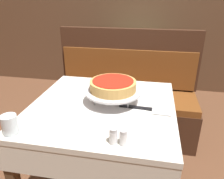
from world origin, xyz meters
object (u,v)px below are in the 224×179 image
dining_table_front (103,120)px  dining_table_rear (134,54)px  salt_shaker (113,136)px  deep_dish_pizza (113,85)px  pizza_server (147,109)px  pepper_shaker (123,137)px  pizza_pan_stand (113,91)px  condiment_caddy (131,43)px  booth_bench (125,105)px  water_glass_near (10,124)px

dining_table_front → dining_table_rear: (0.04, 1.60, 0.01)m
salt_shaker → deep_dish_pizza: bearing=100.9°
dining_table_front → pizza_server: (0.26, -0.02, 0.11)m
dining_table_front → pepper_shaker: bearing=-63.2°
pizza_pan_stand → condiment_caddy: size_ratio=2.14×
booth_bench → pizza_pan_stand: (0.02, -0.78, 0.50)m
pizza_pan_stand → booth_bench: bearing=91.7°
booth_bench → pepper_shaker: (0.14, -1.16, 0.46)m
dining_table_rear → condiment_caddy: condiment_caddy is taller
pizza_server → water_glass_near: (-0.62, -0.34, 0.04)m
pizza_server → dining_table_rear: bearing=98.0°
booth_bench → condiment_caddy: 0.85m
water_glass_near → salt_shaker: water_glass_near is taller
dining_table_rear → pepper_shaker: 1.95m
dining_table_front → water_glass_near: bearing=-135.0°
water_glass_near → salt_shaker: 0.49m
pepper_shaker → condiment_caddy: bearing=95.4°
dining_table_front → booth_bench: 0.88m
pepper_shaker → pizza_pan_stand: bearing=107.0°
salt_shaker → pepper_shaker: bearing=-0.0°
dining_table_front → dining_table_rear: size_ratio=1.13×
water_glass_near → pepper_shaker: (0.53, 0.02, -0.01)m
dining_table_rear → salt_shaker: (0.09, -1.94, 0.13)m
booth_bench → water_glass_near: size_ratio=15.10×
salt_shaker → condiment_caddy: (-0.13, 1.87, 0.01)m
booth_bench → dining_table_rear: bearing=89.8°
pizza_pan_stand → salt_shaker: (0.07, -0.38, -0.03)m
pizza_pan_stand → pepper_shaker: size_ratio=4.87×
deep_dish_pizza → condiment_caddy: condiment_caddy is taller
dining_table_front → deep_dish_pizza: bearing=37.0°
deep_dish_pizza → condiment_caddy: 1.49m
dining_table_rear → booth_bench: (-0.00, -0.78, -0.33)m
pepper_shaker → condiment_caddy: condiment_caddy is taller
pizza_pan_stand → salt_shaker: pizza_pan_stand is taller
salt_shaker → pizza_pan_stand: bearing=100.9°
pizza_pan_stand → pepper_shaker: (0.12, -0.38, -0.04)m
pepper_shaker → deep_dish_pizza: bearing=107.0°
dining_table_front → pizza_pan_stand: bearing=37.0°
booth_bench → salt_shaker: booth_bench is taller
dining_table_rear → salt_shaker: 1.95m
booth_bench → pepper_shaker: 1.26m
dining_table_rear → salt_shaker: size_ratio=10.18×
booth_bench → condiment_caddy: size_ratio=8.68×
pizza_server → pepper_shaker: bearing=-105.2°
booth_bench → pizza_server: booth_bench is taller
pizza_server → deep_dish_pizza: bearing=164.6°
pizza_server → dining_table_front: bearing=176.7°
dining_table_rear → condiment_caddy: 0.17m
deep_dish_pizza → condiment_caddy: bearing=92.2°
dining_table_front → pizza_pan_stand: size_ratio=2.49×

